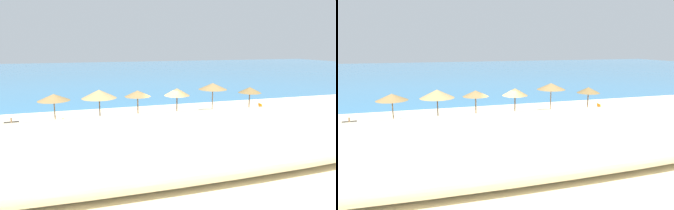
% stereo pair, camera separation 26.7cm
% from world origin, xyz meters
% --- Properties ---
extents(ground_plane, '(160.00, 160.00, 0.00)m').
position_xyz_m(ground_plane, '(0.00, 0.00, 0.00)').
color(ground_plane, beige).
extents(sea_water, '(160.00, 73.93, 0.01)m').
position_xyz_m(sea_water, '(0.00, 44.03, 0.00)').
color(sea_water, teal).
rests_on(sea_water, ground_plane).
extents(dune_ridge, '(45.81, 6.09, 2.98)m').
position_xyz_m(dune_ridge, '(-3.61, -9.07, 1.49)').
color(dune_ridge, beige).
rests_on(dune_ridge, ground_plane).
extents(beach_umbrella_0, '(2.27, 2.27, 2.54)m').
position_xyz_m(beach_umbrella_0, '(-7.87, 1.15, 2.29)').
color(beach_umbrella_0, brown).
rests_on(beach_umbrella_0, ground_plane).
extents(beach_umbrella_1, '(2.54, 2.54, 2.78)m').
position_xyz_m(beach_umbrella_1, '(-4.71, 0.67, 2.46)').
color(beach_umbrella_1, brown).
rests_on(beach_umbrella_1, ground_plane).
extents(beach_umbrella_2, '(2.00, 2.00, 2.57)m').
position_xyz_m(beach_umbrella_2, '(-1.82, 0.85, 2.32)').
color(beach_umbrella_2, brown).
rests_on(beach_umbrella_2, ground_plane).
extents(beach_umbrella_3, '(2.02, 2.02, 2.65)m').
position_xyz_m(beach_umbrella_3, '(1.25, 0.55, 2.35)').
color(beach_umbrella_3, brown).
rests_on(beach_umbrella_3, ground_plane).
extents(beach_umbrella_4, '(2.35, 2.35, 2.87)m').
position_xyz_m(beach_umbrella_4, '(4.56, 1.07, 2.60)').
color(beach_umbrella_4, brown).
rests_on(beach_umbrella_4, ground_plane).
extents(beach_umbrella_5, '(1.95, 1.95, 2.41)m').
position_xyz_m(beach_umbrella_5, '(7.98, 0.90, 2.16)').
color(beach_umbrella_5, brown).
rests_on(beach_umbrella_5, ground_plane).
extents(lounge_chair_0, '(1.45, 0.82, 1.08)m').
position_xyz_m(lounge_chair_0, '(8.26, 0.21, 0.45)').
color(lounge_chair_0, orange).
rests_on(lounge_chair_0, ground_plane).
extents(lounge_chair_1, '(1.41, 1.14, 0.98)m').
position_xyz_m(lounge_chair_1, '(-7.45, -0.30, 0.44)').
color(lounge_chair_1, yellow).
rests_on(lounge_chair_1, ground_plane).
extents(lounge_chair_2, '(1.62, 1.35, 1.09)m').
position_xyz_m(lounge_chair_2, '(-2.52, -0.75, 0.44)').
color(lounge_chair_2, yellow).
rests_on(lounge_chair_2, ground_plane).
extents(wooden_signpost, '(0.84, 0.24, 1.68)m').
position_xyz_m(wooden_signpost, '(-10.14, -1.93, 1.01)').
color(wooden_signpost, brown).
rests_on(wooden_signpost, ground_plane).
extents(cooler_box, '(0.36, 0.58, 0.38)m').
position_xyz_m(cooler_box, '(-4.18, -2.37, 0.19)').
color(cooler_box, white).
rests_on(cooler_box, ground_plane).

